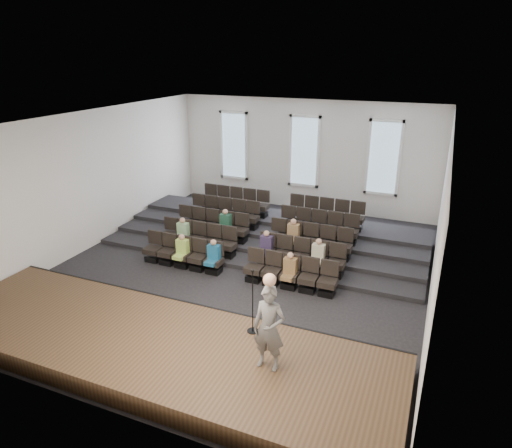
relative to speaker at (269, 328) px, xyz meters
The scene contains 14 objects.
ground 5.99m from the speaker, 120.38° to the left, with size 14.00×14.00×0.00m, color black.
ceiling 6.79m from the speaker, 120.38° to the left, with size 12.00×14.00×0.02m, color white.
wall_back 12.42m from the speaker, 103.71° to the left, with size 12.00×0.04×5.00m, color silver.
wall_front 3.70m from the speaker, 145.52° to the right, with size 12.00×0.04×5.00m, color silver.
wall_left 10.31m from the speaker, 150.80° to the left, with size 0.04×14.00×5.00m, color silver.
wall_right 5.97m from the speaker, 58.35° to the left, with size 0.04×14.00×5.00m, color silver.
stage 3.18m from the speaker, behind, with size 11.80×3.60×0.50m, color #4B3520.
stage_lip 3.59m from the speaker, 150.28° to the left, with size 11.80×0.06×0.52m, color black.
risers 8.78m from the speaker, 109.74° to the left, with size 11.80×4.80×0.60m.
seating_rows 7.22m from the speaker, 114.15° to the left, with size 6.80×4.70×1.67m.
windows 12.37m from the speaker, 103.79° to the left, with size 8.44×0.10×3.24m.
audience 6.12m from the speaker, 118.86° to the left, with size 5.45×2.64×1.10m.
speaker is the anchor object (origin of this frame).
mic_stand 1.45m from the speaker, 127.65° to the left, with size 0.28×0.28×1.69m.
Camera 1 is at (5.84, -12.67, 6.94)m, focal length 32.00 mm.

